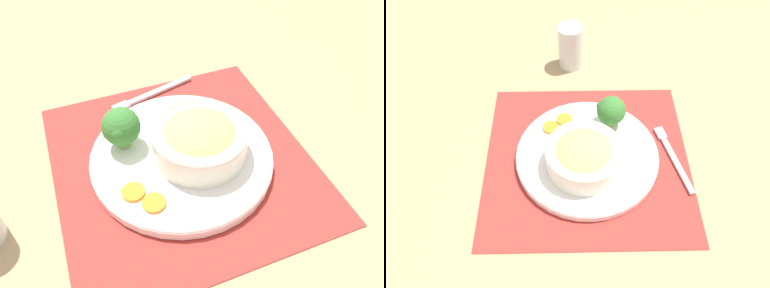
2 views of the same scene
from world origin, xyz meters
The scene contains 9 objects.
ground_plane centered at (0.00, 0.00, 0.00)m, with size 4.00×4.00×0.00m, color tan.
placemat centered at (0.00, 0.00, 0.00)m, with size 0.46×0.45×0.00m.
plate centered at (0.00, 0.00, 0.02)m, with size 0.31×0.31×0.02m.
bowl centered at (-0.01, -0.03, 0.05)m, with size 0.16×0.16×0.07m.
broccoli_floret centered at (0.06, 0.08, 0.06)m, with size 0.06×0.06×0.08m.
carrot_slice_near centered at (-0.05, 0.10, 0.02)m, with size 0.04×0.04×0.01m.
carrot_slice_middle centered at (-0.08, 0.08, 0.02)m, with size 0.04×0.04×0.01m.
water_glass centered at (-0.02, 0.32, 0.05)m, with size 0.06×0.06×0.12m.
fork centered at (0.19, 0.00, 0.01)m, with size 0.05×0.18×0.01m.
Camera 2 is at (-0.05, -0.48, 0.67)m, focal length 35.00 mm.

